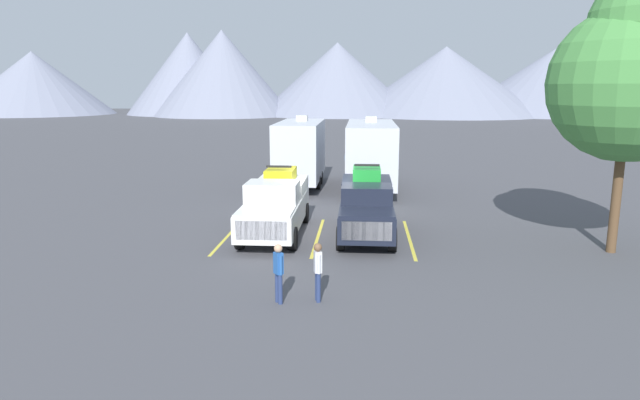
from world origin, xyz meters
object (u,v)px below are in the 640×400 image
at_px(pickup_truck_a, 276,204).
at_px(person_b, 318,268).
at_px(camper_trailer_b, 371,152).
at_px(person_a, 278,269).
at_px(pickup_truck_b, 366,205).
at_px(camper_trailer_a, 300,150).

distance_m(pickup_truck_a, person_b, 7.16).
relative_size(pickup_truck_a, camper_trailer_b, 0.66).
relative_size(person_a, person_b, 1.00).
bearing_deg(person_a, person_b, 11.41).
height_order(camper_trailer_b, person_a, camper_trailer_b).
bearing_deg(person_b, camper_trailer_b, 84.67).
bearing_deg(pickup_truck_b, person_a, -107.95).
height_order(pickup_truck_b, person_b, pickup_truck_b).
relative_size(camper_trailer_b, person_a, 5.66).
distance_m(person_a, person_b, 1.02).
height_order(pickup_truck_a, camper_trailer_a, camper_trailer_a).
bearing_deg(camper_trailer_a, person_b, -82.10).
xyz_separation_m(camper_trailer_a, person_a, (1.36, -17.21, -1.15)).
bearing_deg(person_b, pickup_truck_a, 107.51).
relative_size(pickup_truck_b, person_a, 3.41).
distance_m(pickup_truck_b, person_a, 7.37).
bearing_deg(camper_trailer_b, pickup_truck_a, -111.10).
distance_m(camper_trailer_a, person_a, 17.31).
xyz_separation_m(pickup_truck_b, person_a, (-2.27, -7.00, -0.25)).
relative_size(camper_trailer_a, person_b, 4.97).
xyz_separation_m(camper_trailer_b, person_a, (-2.52, -16.56, -1.15)).
relative_size(pickup_truck_a, camper_trailer_a, 0.76).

